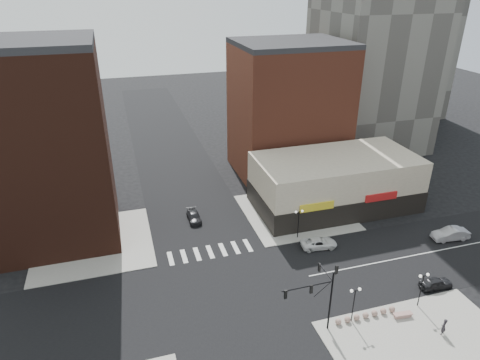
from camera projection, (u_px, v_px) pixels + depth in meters
name	position (u px, v px, depth m)	size (l,w,h in m)	color
ground	(227.00, 292.00, 47.99)	(240.00, 240.00, 0.00)	black
road_ew	(227.00, 292.00, 47.99)	(200.00, 14.00, 0.02)	black
road_ns	(227.00, 292.00, 47.99)	(14.00, 200.00, 0.02)	black
sidewalk_nw	(94.00, 243.00, 56.76)	(15.00, 15.00, 0.12)	gray
sidewalk_ne	(295.00, 212.00, 64.26)	(15.00, 15.00, 0.12)	gray
sidewalk_se	(431.00, 355.00, 40.00)	(18.00, 14.00, 0.12)	gray
building_nw	(42.00, 149.00, 53.70)	(16.00, 15.00, 25.00)	#391B12
building_ne_midrise	(288.00, 112.00, 73.69)	(18.00, 15.00, 22.00)	brown
building_ne_row	(335.00, 186.00, 64.98)	(24.20, 12.20, 8.00)	beige
traffic_signal	(321.00, 289.00, 40.96)	(5.59, 3.09, 7.77)	black
street_lamp_se_a	(355.00, 297.00, 42.50)	(1.22, 0.32, 4.16)	black
street_lamp_se_b	(423.00, 282.00, 44.57)	(1.22, 0.32, 4.16)	black
street_lamp_ne	(299.00, 217.00, 56.60)	(1.22, 0.32, 4.16)	black
bollard_row	(366.00, 315.00, 44.16)	(6.93, 0.63, 0.63)	gray
white_suv	(319.00, 243.00, 55.73)	(2.18, 4.72, 1.31)	white
dark_sedan_east	(436.00, 283.00, 48.45)	(1.54, 3.82, 1.30)	black
silver_sedan	(450.00, 234.00, 57.39)	(1.73, 4.96, 1.64)	#A2A1A7
dark_sedan_north	(194.00, 217.00, 61.93)	(1.71, 4.20, 1.22)	black
pedestrian	(444.00, 327.00, 41.87)	(0.68, 0.45, 1.86)	#272429
stone_bench	(403.00, 315.00, 44.29)	(2.04, 0.80, 0.46)	#A47971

